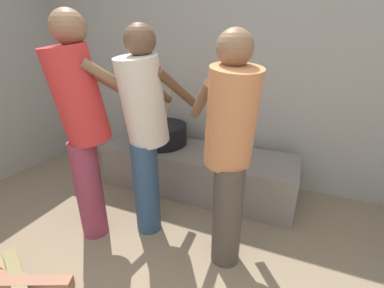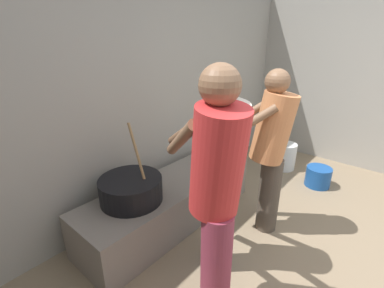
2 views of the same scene
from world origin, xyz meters
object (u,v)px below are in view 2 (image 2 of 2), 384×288
cook_in_cream_shirt (221,165)px  bucket_white_plastic (284,156)px  cooking_pot_main (131,189)px  bucket_blue_plastic (318,177)px  cook_in_red_shirt (217,189)px  cook_in_orange_shirt (271,145)px

cook_in_cream_shirt → bucket_white_plastic: 2.22m
cooking_pot_main → bucket_white_plastic: bearing=-10.1°
cook_in_cream_shirt → bucket_blue_plastic: size_ratio=5.22×
cook_in_red_shirt → cook_in_cream_shirt: bearing=30.9°
cook_in_cream_shirt → bucket_blue_plastic: bearing=-7.1°
bucket_white_plastic → bucket_blue_plastic: bucket_white_plastic is taller
cook_in_orange_shirt → cook_in_cream_shirt: bearing=173.1°
cook_in_cream_shirt → bucket_blue_plastic: (1.87, -0.23, -0.78)m
cooking_pot_main → cook_in_orange_shirt: bearing=-40.6°
cooking_pot_main → cook_in_red_shirt: (-0.08, -0.95, 0.41)m
cooking_pot_main → cook_in_red_shirt: cook_in_red_shirt is taller
bucket_white_plastic → bucket_blue_plastic: (-0.21, -0.54, -0.06)m
bucket_blue_plastic → bucket_white_plastic: bearing=69.2°
cook_in_red_shirt → bucket_blue_plastic: size_ratio=5.48×
cook_in_red_shirt → bucket_blue_plastic: 2.39m
cook_in_red_shirt → bucket_blue_plastic: cook_in_red_shirt is taller
bucket_blue_plastic → cook_in_cream_shirt: bearing=172.9°
cook_in_cream_shirt → bucket_white_plastic: bearing=8.5°
bucket_white_plastic → bucket_blue_plastic: 0.58m
cook_in_red_shirt → bucket_white_plastic: 2.62m
cooking_pot_main → bucket_blue_plastic: 2.41m
cooking_pot_main → cook_in_cream_shirt: size_ratio=0.42×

